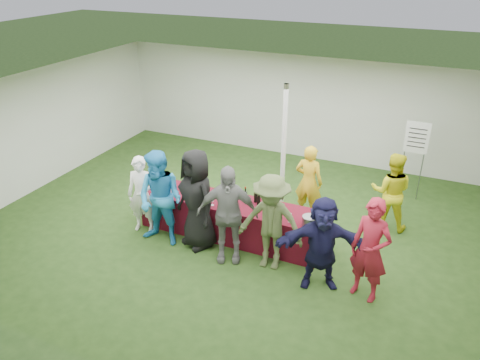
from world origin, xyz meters
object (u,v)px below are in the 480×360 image
at_px(staff_pourer, 309,182).
at_px(customer_6, 370,250).
at_px(customer_5, 322,243).
at_px(wine_list_sign, 416,144).
at_px(customer_2, 197,199).
at_px(dump_bucket, 309,221).
at_px(customer_1, 161,199).
at_px(customer_4, 271,223).
at_px(customer_0, 142,195).
at_px(customer_3, 227,214).
at_px(serving_table, 231,219).
at_px(staff_back, 391,191).

xyz_separation_m(staff_pourer, customer_6, (1.59, -2.07, 0.08)).
relative_size(staff_pourer, customer_6, 0.91).
bearing_deg(customer_5, staff_pourer, 91.13).
distance_m(wine_list_sign, customer_2, 4.94).
xyz_separation_m(dump_bucket, customer_1, (-2.69, -0.51, 0.09)).
bearing_deg(customer_4, customer_0, 175.10).
distance_m(wine_list_sign, customer_1, 5.56).
xyz_separation_m(customer_1, customer_3, (1.35, 0.02, -0.01)).
distance_m(serving_table, customer_3, 0.93).
bearing_deg(dump_bucket, customer_4, -144.87).
height_order(staff_back, customer_5, customer_5).
relative_size(dump_bucket, wine_list_sign, 0.14).
relative_size(wine_list_sign, customer_4, 1.02).
bearing_deg(customer_3, customer_1, 159.87).
distance_m(dump_bucket, customer_4, 0.69).
xyz_separation_m(staff_back, customer_6, (-0.00, -2.30, 0.07)).
xyz_separation_m(customer_3, customer_4, (0.78, 0.09, -0.03)).
xyz_separation_m(customer_0, customer_6, (4.40, -0.24, 0.09)).
relative_size(customer_5, customer_6, 0.93).
xyz_separation_m(serving_table, customer_2, (-0.43, -0.51, 0.59)).
relative_size(wine_list_sign, customer_3, 0.98).
bearing_deg(staff_pourer, wine_list_sign, -133.18).
xyz_separation_m(staff_back, customer_4, (-1.69, -2.18, 0.08)).
distance_m(serving_table, dump_bucket, 1.69).
relative_size(dump_bucket, customer_2, 0.13).
bearing_deg(customer_4, customer_1, -179.27).
relative_size(staff_back, customer_4, 0.91).
xyz_separation_m(staff_pourer, staff_back, (1.59, 0.23, 0.01)).
height_order(customer_4, customer_6, customer_4).
bearing_deg(serving_table, staff_pourer, 49.50).
distance_m(staff_pourer, customer_6, 2.61).
relative_size(customer_0, customer_2, 0.81).
bearing_deg(serving_table, wine_list_sign, 45.56).
bearing_deg(customer_6, serving_table, -178.84).
height_order(customer_0, customer_5, customer_5).
bearing_deg(customer_3, staff_back, 21.61).
bearing_deg(staff_pourer, customer_2, 53.65).
height_order(serving_table, wine_list_sign, wine_list_sign).
xyz_separation_m(customer_0, customer_4, (2.72, -0.12, 0.10)).
relative_size(serving_table, staff_back, 2.24).
relative_size(customer_1, customer_4, 1.05).
distance_m(customer_2, customer_3, 0.73).
bearing_deg(wine_list_sign, customer_1, -137.12).
height_order(dump_bucket, customer_2, customer_2).
bearing_deg(customer_4, staff_back, 49.99).
bearing_deg(customer_5, wine_list_sign, 54.53).
distance_m(wine_list_sign, customer_4, 4.16).
bearing_deg(wine_list_sign, customer_3, -125.88).
distance_m(staff_pourer, customer_5, 2.26).
xyz_separation_m(staff_back, customer_5, (-0.76, -2.33, 0.01)).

